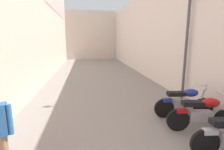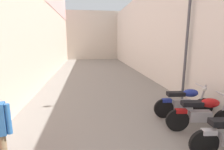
{
  "view_description": "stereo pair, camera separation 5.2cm",
  "coord_description": "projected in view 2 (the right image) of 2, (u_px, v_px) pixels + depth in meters",
  "views": [
    {
      "loc": [
        -0.85,
        0.61,
        2.36
      ],
      "look_at": [
        0.2,
        7.39,
        0.99
      ],
      "focal_mm": 28.04,
      "sensor_mm": 36.0,
      "label": 1
    },
    {
      "loc": [
        -0.8,
        0.61,
        2.36
      ],
      "look_at": [
        0.2,
        7.39,
        0.99
      ],
      "focal_mm": 28.04,
      "sensor_mm": 36.0,
      "label": 2
    }
  ],
  "objects": [
    {
      "name": "ground_plane",
      "position": [
        103.0,
        87.0,
        8.98
      ],
      "size": [
        38.54,
        38.54,
        0.0
      ],
      "primitive_type": "plane",
      "color": "gray"
    },
    {
      "name": "building_left",
      "position": [
        40.0,
        7.0,
        9.61
      ],
      "size": [
        0.45,
        22.54,
        8.21
      ],
      "color": "beige",
      "rests_on": "ground"
    },
    {
      "name": "building_right",
      "position": [
        152.0,
        33.0,
        10.84
      ],
      "size": [
        0.45,
        22.54,
        5.55
      ],
      "color": "beige",
      "rests_on": "ground"
    },
    {
      "name": "building_far_end",
      "position": [
        92.0,
        36.0,
        22.25
      ],
      "size": [
        9.15,
        2.0,
        5.83
      ],
      "primitive_type": "cube",
      "color": "beige",
      "rests_on": "ground"
    },
    {
      "name": "motorcycle_fourth",
      "position": [
        202.0,
        113.0,
        4.53
      ],
      "size": [
        1.84,
        0.58,
        1.04
      ],
      "color": "black",
      "rests_on": "ground"
    },
    {
      "name": "motorcycle_fifth",
      "position": [
        184.0,
        102.0,
        5.36
      ],
      "size": [
        1.85,
        0.58,
        1.04
      ],
      "color": "black",
      "rests_on": "ground"
    },
    {
      "name": "street_lamp",
      "position": [
        186.0,
        24.0,
        6.38
      ],
      "size": [
        0.79,
        0.18,
        5.09
      ],
      "color": "#47474C",
      "rests_on": "ground"
    }
  ]
}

